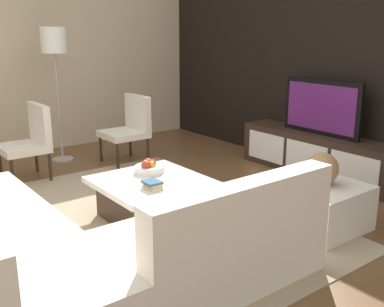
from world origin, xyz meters
The scene contains 15 objects.
ground_plane centered at (0.00, 0.00, 0.00)m, with size 14.00×14.00×0.00m, color brown.
feature_wall_back centered at (0.00, 2.70, 1.40)m, with size 6.40×0.12×2.80m, color black.
side_wall_left centered at (-3.20, 0.20, 1.40)m, with size 0.12×5.20×2.80m, color beige.
area_rug centered at (-0.10, 0.00, 0.01)m, with size 3.43×2.56×0.01m, color tan.
media_console centered at (0.00, 2.40, 0.25)m, with size 2.07×0.46×0.50m.
television centered at (0.00, 2.40, 0.82)m, with size 1.05×0.06×0.64m.
sectional_couch centered at (0.52, -0.90, 0.27)m, with size 2.52×2.32×0.80m.
coffee_table centered at (-0.10, 0.10, 0.20)m, with size 0.93×0.93×0.38m.
accent_chair_near centered at (-1.94, -0.36, 0.49)m, with size 0.53×0.50×0.87m.
floor_lamp centered at (-2.47, 0.21, 1.46)m, with size 0.33×0.33×1.73m.
ottoman centered at (0.96, 1.17, 0.20)m, with size 0.70×0.70×0.40m, color silver.
fruit_bowl centered at (-0.28, 0.20, 0.43)m, with size 0.28×0.28×0.14m.
accent_chair_far centered at (-1.88, 0.92, 0.49)m, with size 0.54×0.53×0.87m.
decorative_ball centered at (0.96, 1.17, 0.54)m, with size 0.28×0.28×0.28m, color #997247.
book_stack centered at (0.12, -0.03, 0.42)m, with size 0.18×0.13×0.07m.
Camera 1 is at (3.27, -2.02, 1.71)m, focal length 42.95 mm.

